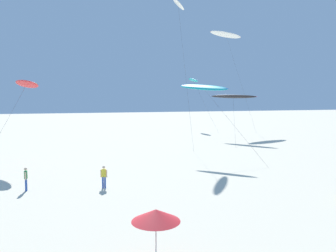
# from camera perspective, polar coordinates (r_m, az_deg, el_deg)

# --- Properties ---
(flying_kite_0) EXTENTS (6.67, 11.72, 7.33)m
(flying_kite_0) POSITION_cam_1_polar(r_m,az_deg,el_deg) (52.81, 11.42, 5.14)
(flying_kite_0) COLOR black
(flying_kite_0) RESTS_ON ground
(flying_kite_1) EXTENTS (5.38, 7.33, 8.60)m
(flying_kite_1) POSITION_cam_1_polar(r_m,az_deg,el_deg) (35.88, -23.72, 6.82)
(flying_kite_1) COLOR red
(flying_kite_1) RESTS_ON ground
(flying_kite_2) EXTENTS (5.99, 9.94, 8.44)m
(flying_kite_2) POSITION_cam_1_polar(r_m,az_deg,el_deg) (36.25, 6.27, 6.80)
(flying_kite_2) COLOR #19B2B7
(flying_kite_2) RESTS_ON ground
(flying_kite_3) EXTENTS (8.46, 10.91, 20.88)m
(flying_kite_3) POSITION_cam_1_polar(r_m,az_deg,el_deg) (72.38, 10.20, 15.60)
(flying_kite_3) COLOR white
(flying_kite_3) RESTS_ON ground
(flying_kite_6) EXTENTS (2.16, 11.78, 11.33)m
(flying_kite_6) POSITION_cam_1_polar(r_m,az_deg,el_deg) (70.31, 4.47, 8.10)
(flying_kite_6) COLOR #19B2B7
(flying_kite_6) RESTS_ON ground
(flying_kite_7) EXTENTS (3.96, 8.41, 20.07)m
(flying_kite_7) POSITION_cam_1_polar(r_m,az_deg,el_deg) (46.80, 1.78, 20.81)
(flying_kite_7) COLOR white
(flying_kite_7) RESTS_ON ground
(person_foreground_walker) EXTENTS (0.21, 0.51, 1.68)m
(person_foreground_walker) POSITION_cam_1_polar(r_m,az_deg,el_deg) (25.30, -23.82, -8.42)
(person_foreground_walker) COLOR #284CA3
(person_foreground_walker) RESTS_ON ground
(person_near_left) EXTENTS (0.48, 0.30, 1.65)m
(person_near_left) POSITION_cam_1_polar(r_m,az_deg,el_deg) (24.36, -11.27, -8.64)
(person_near_left) COLOR #284CA3
(person_near_left) RESTS_ON ground
(beach_umbrella) EXTENTS (1.82, 1.82, 2.52)m
(beach_umbrella) POSITION_cam_1_polar(r_m,az_deg,el_deg) (12.27, -2.15, -15.51)
(beach_umbrella) COLOR beige
(beach_umbrella) RESTS_ON ground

